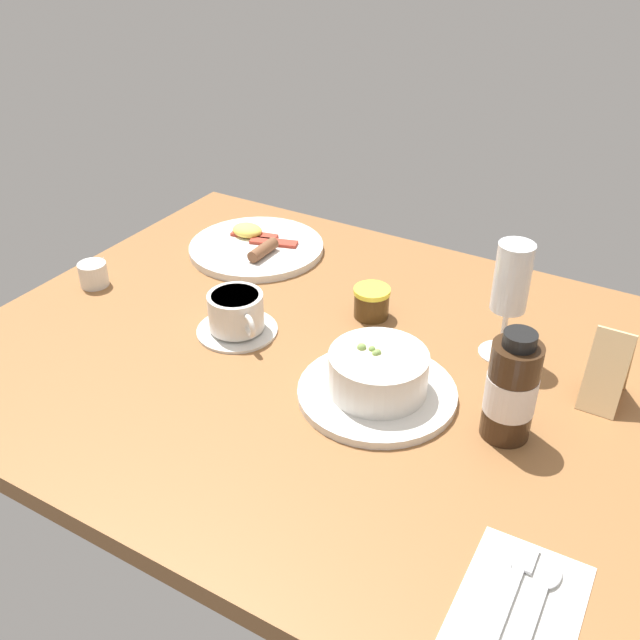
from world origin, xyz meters
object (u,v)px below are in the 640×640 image
at_px(porridge_bowl, 378,377).
at_px(jam_jar, 372,302).
at_px(sauce_bottle_brown, 511,390).
at_px(creamer_jug, 94,274).
at_px(coffee_cup, 236,314).
at_px(wine_glass, 511,284).
at_px(menu_card, 609,366).
at_px(cutlery_setting, 518,610).
at_px(breakfast_plate, 256,246).

xyz_separation_m(porridge_bowl, jam_jar, (-0.10, 0.18, -0.01)).
bearing_deg(sauce_bottle_brown, creamer_jug, 178.78).
xyz_separation_m(coffee_cup, wine_glass, (0.37, 0.15, 0.09)).
bearing_deg(sauce_bottle_brown, menu_card, 56.29).
bearing_deg(porridge_bowl, sauce_bottle_brown, 4.71).
distance_m(coffee_cup, sauce_bottle_brown, 0.44).
distance_m(cutlery_setting, wine_glass, 0.47).
height_order(coffee_cup, wine_glass, wine_glass).
bearing_deg(cutlery_setting, menu_card, 90.93).
xyz_separation_m(coffee_cup, creamer_jug, (-0.30, -0.00, -0.01)).
height_order(cutlery_setting, jam_jar, jam_jar).
relative_size(coffee_cup, wine_glass, 0.70).
height_order(wine_glass, menu_card, wine_glass).
xyz_separation_m(creamer_jug, jam_jar, (0.46, 0.15, 0.00)).
relative_size(wine_glass, menu_card, 1.63).
bearing_deg(menu_card, sauce_bottle_brown, -123.71).
height_order(breakfast_plate, menu_card, menu_card).
bearing_deg(cutlery_setting, jam_jar, 132.02).
relative_size(porridge_bowl, sauce_bottle_brown, 1.42).
height_order(creamer_jug, breakfast_plate, creamer_jug).
height_order(creamer_jug, wine_glass, wine_glass).
relative_size(coffee_cup, breakfast_plate, 0.50).
bearing_deg(coffee_cup, cutlery_setting, -26.70).
bearing_deg(breakfast_plate, porridge_bowl, -35.26).
bearing_deg(coffee_cup, jam_jar, 43.00).
xyz_separation_m(cutlery_setting, creamer_jug, (-0.84, 0.27, 0.02)).
xyz_separation_m(coffee_cup, menu_card, (0.53, 0.12, 0.02)).
height_order(cutlery_setting, menu_card, menu_card).
bearing_deg(breakfast_plate, menu_card, -10.92).
bearing_deg(porridge_bowl, creamer_jug, 176.93).
bearing_deg(coffee_cup, sauce_bottle_brown, -2.58).
xyz_separation_m(porridge_bowl, creamer_jug, (-0.56, 0.03, -0.01)).
bearing_deg(menu_card, breakfast_plate, 169.08).
relative_size(creamer_jug, menu_card, 0.53).
height_order(cutlery_setting, breakfast_plate, breakfast_plate).
distance_m(wine_glass, breakfast_plate, 0.53).
relative_size(cutlery_setting, breakfast_plate, 0.76).
distance_m(porridge_bowl, coffee_cup, 0.26).
height_order(porridge_bowl, jam_jar, porridge_bowl).
distance_m(cutlery_setting, creamer_jug, 0.88).
distance_m(creamer_jug, breakfast_plate, 0.30).
distance_m(creamer_jug, wine_glass, 0.70).
xyz_separation_m(creamer_jug, breakfast_plate, (0.17, 0.25, -0.01)).
bearing_deg(porridge_bowl, coffee_cup, 172.55).
bearing_deg(creamer_jug, sauce_bottle_brown, -1.22).
relative_size(breakfast_plate, menu_card, 2.26).
height_order(coffee_cup, jam_jar, coffee_cup).
relative_size(sauce_bottle_brown, menu_card, 1.38).
bearing_deg(cutlery_setting, wine_glass, 110.86).
distance_m(jam_jar, menu_card, 0.37).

